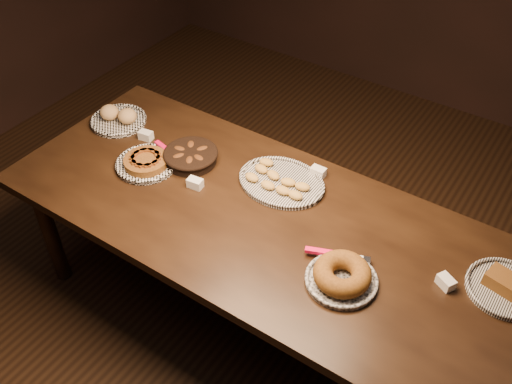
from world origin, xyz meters
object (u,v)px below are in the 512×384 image
Objects in this scene: buffet_table at (261,227)px; madeleine_platter at (280,182)px; bundt_cake_plate at (342,276)px; apple_tart_plate at (147,162)px.

buffet_table is 0.24m from madeleine_platter.
apple_tart_plate is at bearing 163.42° from bundt_cake_plate.
apple_tart_plate is at bearing -146.48° from madeleine_platter.
bundt_cake_plate is (0.47, -0.14, 0.11)m from buffet_table.
apple_tart_plate is at bearing -178.00° from buffet_table.
madeleine_platter is 0.62m from bundt_cake_plate.
bundt_cake_plate reaches higher than madeleine_platter.
buffet_table is at bearing 152.90° from bundt_cake_plate.
buffet_table is 0.66m from apple_tart_plate.
madeleine_platter is at bearing 42.71° from apple_tart_plate.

